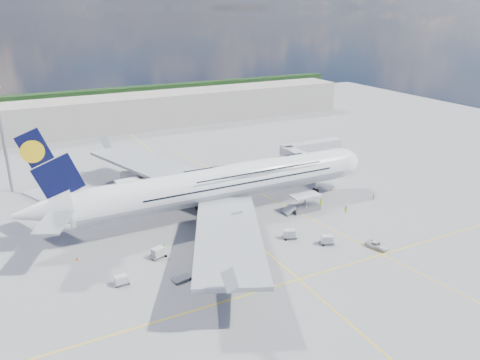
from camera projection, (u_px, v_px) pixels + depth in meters
name	position (u px, v px, depth m)	size (l,w,h in m)	color
ground	(243.00, 231.00, 93.69)	(300.00, 300.00, 0.00)	gray
taxi_line_main	(243.00, 231.00, 93.68)	(0.25, 220.00, 0.01)	yellow
taxi_line_cross	(298.00, 279.00, 76.99)	(120.00, 0.25, 0.01)	yellow
taxi_line_diag	(276.00, 201.00, 108.03)	(0.25, 100.00, 0.01)	yellow
airliner	(222.00, 183.00, 99.77)	(77.26, 79.15, 23.71)	white
jet_bridge	(307.00, 152.00, 121.57)	(18.80, 12.10, 8.50)	#B7B7BC
cargo_loader	(304.00, 205.00, 102.88)	(8.53, 3.20, 3.67)	silver
light_mast	(3.00, 139.00, 109.53)	(3.00, 0.70, 25.50)	gray
terminal	(123.00, 113.00, 170.91)	(180.00, 16.00, 12.00)	#B2AD9E
tree_line	(183.00, 92.00, 226.31)	(160.00, 6.00, 8.00)	#193814
dolly_row_a	(158.00, 252.00, 83.49)	(3.32, 2.48, 1.88)	gray
dolly_row_b	(205.00, 266.00, 80.24)	(2.86, 1.65, 0.41)	gray
dolly_row_c	(182.00, 278.00, 76.71)	(3.55, 2.35, 0.48)	gray
dolly_back	(121.00, 280.00, 75.29)	(2.57, 1.39, 1.62)	gray
dolly_nose_far	(327.00, 240.00, 88.25)	(3.09, 2.40, 1.73)	gray
dolly_nose_near	(289.00, 234.00, 90.40)	(3.28, 2.60, 1.84)	gray
baggage_tug	(219.00, 265.00, 80.03)	(2.65, 1.59, 1.55)	silver
catering_truck_inner	(131.00, 189.00, 109.52)	(7.60, 3.05, 4.53)	gray
catering_truck_outer	(133.00, 179.00, 117.27)	(6.58, 4.62, 3.62)	gray
service_van	(377.00, 245.00, 86.83)	(2.00, 4.34, 1.21)	silver
crew_nose	(374.00, 196.00, 108.99)	(0.56, 0.37, 1.53)	#A3E317
crew_loader	(346.00, 209.00, 101.66)	(0.84, 0.66, 1.73)	#91E518
crew_wing	(164.00, 248.00, 85.54)	(0.92, 0.38, 1.56)	#BFFF1A
crew_van	(321.00, 201.00, 105.77)	(0.87, 0.57, 1.78)	#B6FF1A
crew_tug	(237.00, 235.00, 89.99)	(1.30, 0.75, 2.01)	#D3E518
cone_nose	(331.00, 190.00, 114.26)	(0.43, 0.43, 0.54)	#FF430D
cone_wing_left_inner	(175.00, 195.00, 110.92)	(0.44, 0.44, 0.56)	#FF430D
cone_wing_left_outer	(120.00, 184.00, 117.75)	(0.47, 0.47, 0.60)	#FF430D
cone_wing_right_inner	(231.00, 265.00, 80.64)	(0.47, 0.47, 0.59)	#FF430D
cone_wing_right_outer	(216.00, 266.00, 80.54)	(0.46, 0.46, 0.58)	#FF430D
cone_tail	(77.00, 259.00, 82.86)	(0.46, 0.46, 0.58)	#FF430D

